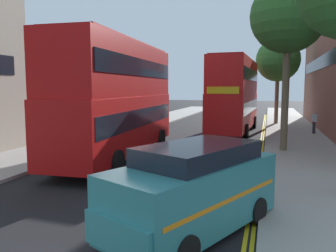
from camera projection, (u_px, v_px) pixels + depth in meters
sidewalk_right at (304, 152)px, 17.96m from camera, size 4.00×80.00×0.14m
sidewalk_left at (85, 141)px, 21.63m from camera, size 4.00×80.00×0.14m
kerb_line_outer at (262, 158)px, 16.66m from camera, size 0.10×56.00×0.01m
kerb_line_inner at (258, 158)px, 16.70m from camera, size 0.10×56.00×0.01m
double_decker_bus_away at (118, 96)px, 16.52m from camera, size 3.18×10.91×5.64m
double_decker_bus_oncoming at (235, 93)px, 26.03m from camera, size 3.13×10.90×5.64m
taxi_minivan at (192, 189)px, 7.99m from camera, size 3.72×5.15×2.12m
pedestrian_far at (314, 122)px, 24.59m from camera, size 0.34×0.22×1.62m
street_tree_near at (278, 60)px, 31.27m from camera, size 4.00×4.00×7.87m
street_tree_far at (288, 16)px, 17.38m from camera, size 3.87×3.87×8.94m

